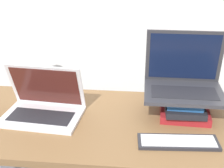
% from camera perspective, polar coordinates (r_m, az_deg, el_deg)
% --- Properties ---
extents(desk, '(1.77, 0.63, 0.78)m').
position_cam_1_polar(desk, '(1.45, -0.33, -9.63)').
color(desk, brown).
rests_on(desk, ground_plane).
extents(laptop_left, '(0.37, 0.27, 0.24)m').
position_cam_1_polar(laptop_left, '(1.46, -12.42, -3.99)').
color(laptop_left, silver).
rests_on(laptop_left, desk).
extents(book_stack, '(0.23, 0.29, 0.10)m').
position_cam_1_polar(book_stack, '(1.49, 12.96, -3.57)').
color(book_stack, maroon).
rests_on(book_stack, desk).
extents(laptop_on_books, '(0.36, 0.26, 0.27)m').
position_cam_1_polar(laptop_on_books, '(1.46, 12.98, 0.64)').
color(laptop_on_books, '#333338').
rests_on(laptop_on_books, book_stack).
extents(wireless_keyboard, '(0.32, 0.12, 0.01)m').
position_cam_1_polar(wireless_keyboard, '(1.28, 12.00, -10.32)').
color(wireless_keyboard, '#28282D').
rests_on(wireless_keyboard, desk).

